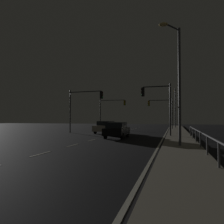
# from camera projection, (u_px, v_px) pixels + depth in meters

# --- Properties ---
(ground_plane) EXTENTS (112.00, 112.00, 0.00)m
(ground_plane) POSITION_uv_depth(u_px,v_px,m) (94.00, 140.00, 20.52)
(ground_plane) COLOR black
(ground_plane) RESTS_ON ground
(sidewalk_right) EXTENTS (2.52, 77.00, 0.14)m
(sidewalk_right) POSITION_uv_depth(u_px,v_px,m) (180.00, 141.00, 18.54)
(sidewalk_right) COLOR #9E937F
(sidewalk_right) RESTS_ON ground
(lane_markings_center) EXTENTS (0.14, 50.00, 0.01)m
(lane_markings_center) POSITION_uv_depth(u_px,v_px,m) (105.00, 137.00, 23.89)
(lane_markings_center) COLOR silver
(lane_markings_center) RESTS_ON ground
(lane_edge_line) EXTENTS (0.14, 53.00, 0.01)m
(lane_edge_line) POSITION_uv_depth(u_px,v_px,m) (164.00, 137.00, 23.76)
(lane_edge_line) COLOR silver
(lane_edge_line) RESTS_ON ground
(car) EXTENTS (1.89, 4.43, 1.57)m
(car) POSITION_uv_depth(u_px,v_px,m) (117.00, 130.00, 22.35)
(car) COLOR black
(car) RESTS_ON ground
(car_oncoming) EXTENTS (2.04, 4.49, 1.57)m
(car_oncoming) POSITION_uv_depth(u_px,v_px,m) (105.00, 127.00, 29.40)
(car_oncoming) COLOR beige
(car_oncoming) RESTS_ON ground
(traffic_light_near_left) EXTENTS (3.16, 0.41, 5.41)m
(traffic_light_near_left) POSITION_uv_depth(u_px,v_px,m) (157.00, 100.00, 23.86)
(traffic_light_near_left) COLOR #38383D
(traffic_light_near_left) RESTS_ON sidewalk_right
(traffic_light_mid_left) EXTENTS (4.88, 0.65, 5.70)m
(traffic_light_mid_left) POSITION_uv_depth(u_px,v_px,m) (84.00, 102.00, 29.86)
(traffic_light_mid_left) COLOR #4C4C51
(traffic_light_mid_left) RESTS_ON ground
(traffic_light_near_right) EXTENTS (4.31, 0.35, 5.21)m
(traffic_light_near_right) POSITION_uv_depth(u_px,v_px,m) (161.00, 107.00, 39.59)
(traffic_light_near_right) COLOR #38383D
(traffic_light_near_right) RESTS_ON sidewalk_right
(traffic_light_mid_right) EXTENTS (5.08, 0.34, 5.59)m
(traffic_light_mid_right) POSITION_uv_depth(u_px,v_px,m) (111.00, 107.00, 42.76)
(traffic_light_mid_right) COLOR #38383D
(traffic_light_mid_right) RESTS_ON ground
(street_lamp_corner) EXTENTS (0.56, 1.67, 7.58)m
(street_lamp_corner) POSITION_uv_depth(u_px,v_px,m) (175.00, 104.00, 44.61)
(street_lamp_corner) COLOR #4C4C51
(street_lamp_corner) RESTS_ON sidewalk_right
(street_lamp_mid_block) EXTENTS (1.33, 1.75, 7.88)m
(street_lamp_mid_block) POSITION_uv_depth(u_px,v_px,m) (177.00, 74.00, 14.91)
(street_lamp_mid_block) COLOR #4C4C51
(street_lamp_mid_block) RESTS_ON sidewalk_right
(barrier_fence) EXTENTS (0.09, 24.47, 0.98)m
(barrier_fence) POSITION_uv_depth(u_px,v_px,m) (207.00, 140.00, 11.22)
(barrier_fence) COLOR #59595E
(barrier_fence) RESTS_ON sidewalk_right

